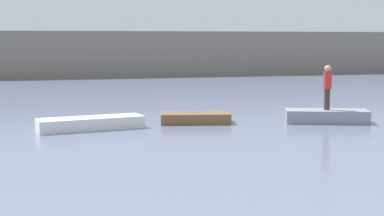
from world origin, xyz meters
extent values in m
cube|color=white|center=(7.17, 2.02, 0.22)|extent=(3.82, 1.61, 0.44)
cube|color=brown|center=(11.15, 2.55, 0.20)|extent=(2.81, 1.69, 0.39)
cube|color=gray|center=(16.03, 1.36, 0.25)|extent=(3.28, 2.07, 0.49)
cylinder|color=#38332D|center=(16.03, 1.36, 0.89)|extent=(0.22, 0.22, 0.80)
cylinder|color=red|center=(16.03, 1.36, 1.62)|extent=(0.32, 0.32, 0.65)
sphere|color=tan|center=(16.03, 1.36, 2.07)|extent=(0.26, 0.26, 0.26)
camera|label=1|loc=(5.64, -17.86, 3.18)|focal=52.51mm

